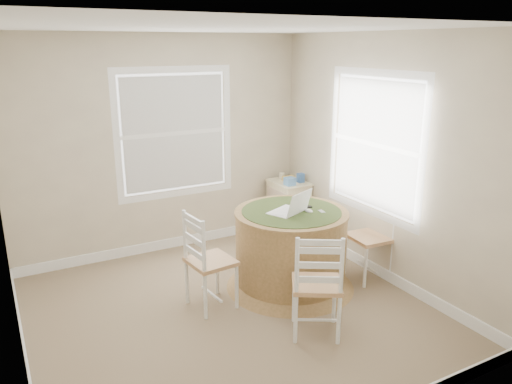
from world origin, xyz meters
TOP-DOWN VIEW (x-y plane):
  - room at (0.17, 0.16)m, footprint 3.64×3.64m
  - round_table at (0.80, 0.19)m, footprint 1.35×1.35m
  - chair_left at (-0.10, 0.21)m, footprint 0.44×0.46m
  - chair_near at (0.52, -0.67)m, footprint 0.57×0.56m
  - chair_right at (1.65, -0.05)m, footprint 0.43×0.45m
  - laptop at (0.75, 0.15)m, footprint 0.46×0.44m
  - mouse at (0.94, 0.08)m, footprint 0.08×0.12m
  - phone at (1.06, 0.02)m, footprint 0.06×0.10m
  - keys at (1.02, 0.19)m, footprint 0.07×0.06m
  - corner_chest at (1.59, 1.48)m, footprint 0.42×0.56m
  - tissue_box at (1.51, 1.34)m, footprint 0.12×0.12m
  - box_yellow at (1.61, 1.52)m, footprint 0.15×0.10m
  - box_blue at (1.70, 1.39)m, footprint 0.08×0.08m
  - cup_cream at (1.57, 1.62)m, footprint 0.07×0.07m

SIDE VIEW (x-z plane):
  - corner_chest at x=1.59m, z-range 0.00..0.73m
  - round_table at x=0.80m, z-range 0.03..0.88m
  - chair_left at x=-0.10m, z-range 0.00..0.95m
  - chair_near at x=0.52m, z-range 0.00..0.95m
  - chair_right at x=1.65m, z-range 0.00..0.95m
  - box_yellow at x=1.61m, z-range 0.73..0.79m
  - cup_cream at x=1.57m, z-range 0.73..0.82m
  - tissue_box at x=1.51m, z-range 0.73..0.83m
  - box_blue at x=1.70m, z-range 0.73..0.85m
  - phone at x=1.06m, z-range 0.83..0.85m
  - keys at x=1.02m, z-range 0.83..0.85m
  - mouse at x=0.94m, z-range 0.83..0.87m
  - laptop at x=0.75m, z-range 0.74..1.00m
  - room at x=0.17m, z-range -0.02..2.62m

